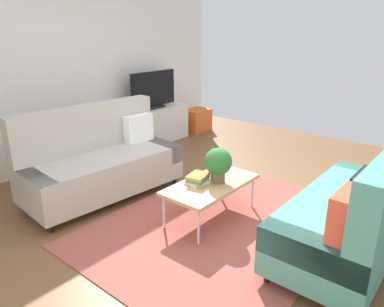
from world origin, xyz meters
The scene contains 16 objects.
ground_plane centered at (0.00, 0.00, 0.00)m, with size 7.68×7.68×0.00m, color brown.
wall_far centered at (0.00, 2.80, 1.45)m, with size 6.40×0.12×2.90m, color white.
area_rug centered at (-0.14, -0.21, 0.01)m, with size 2.90×2.20×0.01m, color #9E4C42.
couch_beige centered at (-0.47, 1.41, 0.44)m, with size 1.96×1.00×1.10m.
couch_green centered at (0.19, -1.43, 0.45)m, with size 1.91×0.85×1.10m.
coffee_table centered at (-0.09, -0.01, 0.39)m, with size 1.10×0.56×0.42m.
tv_console centered at (1.48, 2.46, 0.32)m, with size 1.40×0.44×0.64m, color silver.
tv centered at (1.48, 2.44, 0.95)m, with size 1.00×0.20×0.64m.
storage_trunk centered at (2.58, 2.36, 0.22)m, with size 0.52×0.40×0.44m, color orange.
potted_plant centered at (-0.02, -0.04, 0.64)m, with size 0.30×0.30×0.38m.
table_book_0 centered at (-0.19, 0.09, 0.44)m, with size 0.24×0.18×0.04m, color silver.
table_book_1 centered at (-0.19, 0.09, 0.48)m, with size 0.24×0.18×0.04m, color #3F8C4C.
table_book_2 centered at (-0.19, 0.09, 0.51)m, with size 0.24×0.18×0.03m, color orange.
vase_0 centered at (0.90, 2.51, 0.73)m, with size 0.09×0.09×0.18m, color #B24C4C.
bottle_0 centered at (1.05, 2.42, 0.73)m, with size 0.06×0.06×0.19m, color #3F8C4C.
bottle_1 centered at (1.16, 2.42, 0.74)m, with size 0.06×0.06×0.20m, color #3F8C4C.
Camera 1 is at (-3.00, -2.16, 2.02)m, focal length 34.32 mm.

